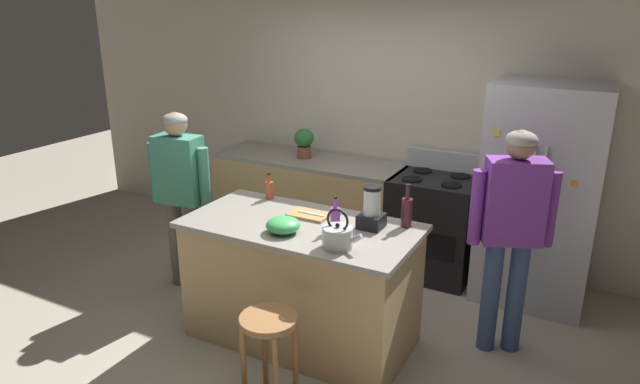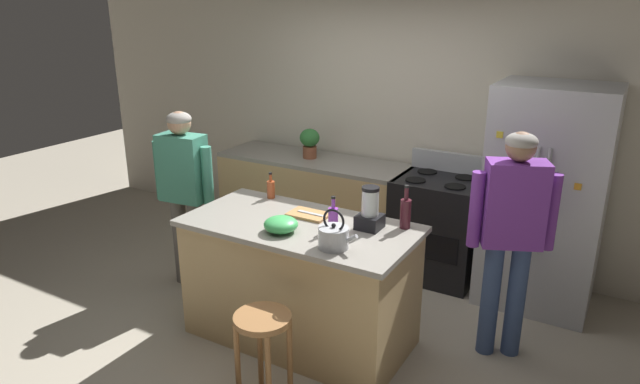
{
  "view_description": "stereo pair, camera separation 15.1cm",
  "coord_description": "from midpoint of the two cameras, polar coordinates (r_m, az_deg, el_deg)",
  "views": [
    {
      "loc": [
        1.9,
        -3.26,
        2.48
      ],
      "look_at": [
        0.0,
        0.3,
        1.1
      ],
      "focal_mm": 31.68,
      "sensor_mm": 36.0,
      "label": 1
    },
    {
      "loc": [
        2.03,
        -3.18,
        2.48
      ],
      "look_at": [
        0.0,
        0.3,
        1.1
      ],
      "focal_mm": 31.68,
      "sensor_mm": 36.0,
      "label": 2
    }
  ],
  "objects": [
    {
      "name": "bar_stool",
      "position": [
        3.61,
        -6.4,
        -14.36
      ],
      "size": [
        0.36,
        0.36,
        0.65
      ],
      "color": "#9E6B3D",
      "rests_on": "ground_plane"
    },
    {
      "name": "chef_knife",
      "position": [
        4.19,
        -1.88,
        -2.19
      ],
      "size": [
        0.22,
        0.04,
        0.01
      ],
      "primitive_type": "cube",
      "rotation": [
        0.0,
        0.0,
        -0.03
      ],
      "color": "#B7BABF",
      "rests_on": "cutting_board"
    },
    {
      "name": "bottle_wine",
      "position": [
        4.01,
        7.69,
        -1.95
      ],
      "size": [
        0.08,
        0.08,
        0.32
      ],
      "color": "#471923",
      "rests_on": "kitchen_island"
    },
    {
      "name": "tea_kettle",
      "position": [
        3.66,
        0.61,
        -4.5
      ],
      "size": [
        0.28,
        0.2,
        0.27
      ],
      "color": "#B7BABF",
      "rests_on": "kitchen_island"
    },
    {
      "name": "stove_range",
      "position": [
        5.34,
        10.57,
        -3.34
      ],
      "size": [
        0.76,
        0.65,
        1.13
      ],
      "color": "black",
      "rests_on": "ground_plane"
    },
    {
      "name": "person_by_island_left",
      "position": [
        5.03,
        -14.78,
        0.69
      ],
      "size": [
        0.6,
        0.27,
        1.59
      ],
      "color": "#66605B",
      "rests_on": "ground_plane"
    },
    {
      "name": "mixing_bowl",
      "position": [
        3.91,
        -4.86,
        -3.35
      ],
      "size": [
        0.24,
        0.24,
        0.11
      ],
      "primitive_type": "ellipsoid",
      "color": "#3FB259",
      "rests_on": "kitchen_island"
    },
    {
      "name": "back_wall",
      "position": [
        5.64,
        7.19,
        7.25
      ],
      "size": [
        8.0,
        0.1,
        2.7
      ],
      "primitive_type": "cube",
      "color": "beige",
      "rests_on": "ground_plane"
    },
    {
      "name": "bottle_cooking_sauce",
      "position": [
        4.57,
        -6.08,
        0.27
      ],
      "size": [
        0.06,
        0.06,
        0.22
      ],
      "color": "#B24C26",
      "rests_on": "kitchen_island"
    },
    {
      "name": "bottle_soda",
      "position": [
        3.91,
        0.47,
        -2.66
      ],
      "size": [
        0.07,
        0.07,
        0.26
      ],
      "color": "purple",
      "rests_on": "kitchen_island"
    },
    {
      "name": "blender_appliance",
      "position": [
        3.96,
        4.15,
        -1.89
      ],
      "size": [
        0.17,
        0.17,
        0.31
      ],
      "color": "black",
      "rests_on": "kitchen_island"
    },
    {
      "name": "kitchen_island",
      "position": [
        4.27,
        -2.95,
        -9.08
      ],
      "size": [
        1.7,
        0.86,
        0.95
      ],
      "color": "tan",
      "rests_on": "ground_plane"
    },
    {
      "name": "cutting_board",
      "position": [
        4.21,
        -2.12,
        -2.31
      ],
      "size": [
        0.3,
        0.2,
        0.02
      ],
      "primitive_type": "cube",
      "color": "#B7844C",
      "rests_on": "kitchen_island"
    },
    {
      "name": "potted_plant",
      "position": [
        5.7,
        -2.39,
        5.13
      ],
      "size": [
        0.2,
        0.2,
        0.3
      ],
      "color": "brown",
      "rests_on": "back_counter_run"
    },
    {
      "name": "refrigerator",
      "position": [
        5.0,
        20.54,
        -0.36
      ],
      "size": [
        0.9,
        0.73,
        1.86
      ],
      "color": "#B7BABF",
      "rests_on": "ground_plane"
    },
    {
      "name": "back_counter_run",
      "position": [
        5.87,
        -1.89,
        -1.06
      ],
      "size": [
        2.0,
        0.64,
        0.95
      ],
      "color": "tan",
      "rests_on": "ground_plane"
    },
    {
      "name": "ground_plane",
      "position": [
        4.52,
        -2.84,
        -14.41
      ],
      "size": [
        14.0,
        14.0,
        0.0
      ],
      "primitive_type": "plane",
      "color": "#B2A893"
    },
    {
      "name": "person_by_sink_right",
      "position": [
        4.11,
        17.8,
        -2.99
      ],
      "size": [
        0.58,
        0.36,
        1.66
      ],
      "color": "#384C7A",
      "rests_on": "ground_plane"
    }
  ]
}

